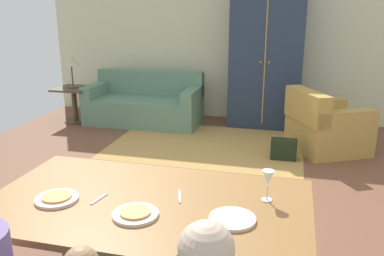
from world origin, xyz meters
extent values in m
cube|color=brown|center=(0.00, 0.43, -0.01)|extent=(6.82, 6.07, 0.02)
cube|color=beige|center=(0.00, 3.52, 1.35)|extent=(6.82, 0.10, 2.70)
cube|color=olive|center=(0.06, -1.28, 0.74)|extent=(1.86, 1.06, 0.04)
cube|color=olive|center=(-0.81, -0.81, 0.36)|extent=(0.06, 0.06, 0.72)
cube|color=olive|center=(0.93, -0.81, 0.36)|extent=(0.06, 0.06, 0.72)
cylinder|color=silver|center=(-0.45, -1.40, 0.77)|extent=(0.25, 0.25, 0.02)
cylinder|color=gold|center=(-0.45, -1.40, 0.78)|extent=(0.17, 0.17, 0.01)
cylinder|color=white|center=(0.06, -1.46, 0.77)|extent=(0.25, 0.25, 0.02)
cylinder|color=tan|center=(0.06, -1.46, 0.78)|extent=(0.17, 0.17, 0.01)
cylinder|color=silver|center=(0.57, -1.38, 0.77)|extent=(0.25, 0.25, 0.02)
cylinder|color=silver|center=(0.73, -1.10, 0.76)|extent=(0.06, 0.06, 0.01)
cylinder|color=silver|center=(0.73, -1.10, 0.81)|extent=(0.01, 0.01, 0.09)
cone|color=silver|center=(0.73, -1.10, 0.90)|extent=(0.07, 0.07, 0.09)
cube|color=silver|center=(-0.22, -1.33, 0.76)|extent=(0.04, 0.15, 0.01)
cube|color=silver|center=(0.23, -1.18, 0.76)|extent=(0.06, 0.17, 0.01)
sphere|color=beige|center=(0.57, -2.03, 1.00)|extent=(0.21, 0.21, 0.21)
cube|color=#B58A48|center=(-0.28, 1.93, 0.00)|extent=(2.60, 1.80, 0.01)
cube|color=slate|center=(-1.50, 2.73, 0.21)|extent=(1.82, 0.84, 0.42)
cube|color=slate|center=(-1.50, 3.07, 0.62)|extent=(1.82, 0.20, 0.40)
cube|color=slate|center=(-2.32, 2.73, 0.52)|extent=(0.18, 0.84, 0.20)
cube|color=slate|center=(-0.68, 2.73, 0.52)|extent=(0.18, 0.84, 0.20)
cube|color=#B69044|center=(1.33, 2.13, 0.21)|extent=(1.14, 1.14, 0.42)
cube|color=#B69044|center=(1.02, 1.97, 0.62)|extent=(0.57, 0.85, 0.40)
cube|color=#B69044|center=(1.48, 1.83, 0.52)|extent=(0.83, 0.55, 0.20)
cube|color=#B69044|center=(1.17, 2.42, 0.52)|extent=(0.83, 0.55, 0.20)
cube|color=#24334C|center=(0.40, 3.13, 1.05)|extent=(1.10, 0.56, 2.10)
cube|color=#BC913C|center=(0.40, 2.84, 1.05)|extent=(0.02, 0.01, 1.89)
sphere|color=#BC913C|center=(0.34, 2.84, 1.05)|extent=(0.04, 0.04, 0.04)
sphere|color=#BC913C|center=(0.46, 2.84, 1.05)|extent=(0.04, 0.04, 0.04)
cube|color=#4C3D2B|center=(-2.63, 2.53, 0.56)|extent=(0.56, 0.56, 0.03)
cylinder|color=#4C3D2B|center=(-2.63, 2.53, 0.27)|extent=(0.08, 0.08, 0.55)
cylinder|color=#4C3D2B|center=(-2.63, 2.53, 0.01)|extent=(0.36, 0.36, 0.03)
cylinder|color=brown|center=(-2.63, 2.53, 0.59)|extent=(0.16, 0.16, 0.02)
cylinder|color=brown|center=(-2.63, 2.53, 0.77)|extent=(0.02, 0.02, 0.34)
cone|color=#BFB995|center=(-2.63, 2.53, 1.03)|extent=(0.26, 0.26, 0.18)
cube|color=black|center=(0.78, 1.63, 0.13)|extent=(0.32, 0.16, 0.26)
camera|label=1|loc=(0.84, -3.27, 1.84)|focal=37.80mm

